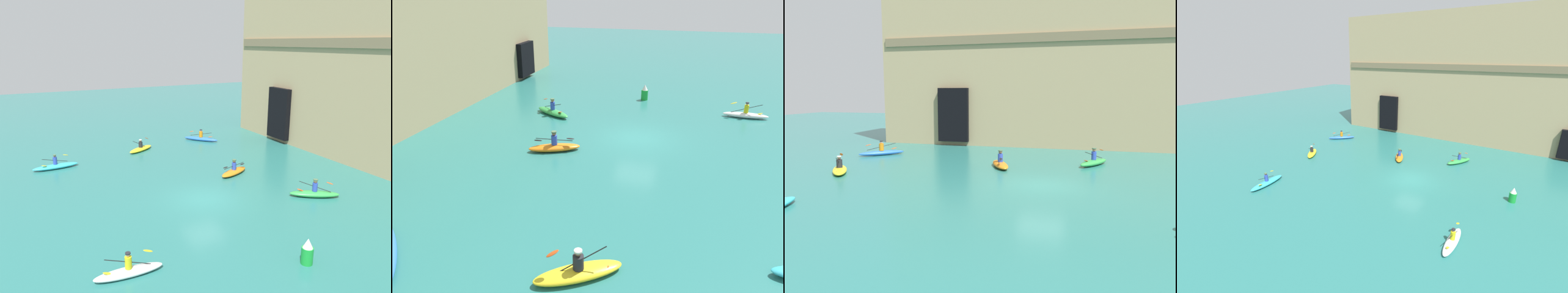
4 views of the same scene
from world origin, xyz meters
TOP-DOWN VIEW (x-y plane):
  - ground_plane at (0.00, 0.00)m, footprint 120.00×120.00m
  - kayak_cyan at (-10.38, -7.66)m, footprint 1.15×3.50m
  - kayak_yellow at (-12.30, -0.11)m, footprint 2.30×2.89m
  - kayak_orange at (-3.15, 4.13)m, footprint 1.94×2.93m
  - kayak_green at (2.78, 6.48)m, footprint 2.27×3.10m
  - kayak_blue at (-13.16, 6.45)m, footprint 3.05×2.82m
  - kayak_white at (5.85, -6.61)m, footprint 0.72×3.01m
  - marker_buoy at (8.43, 0.78)m, footprint 0.54×0.54m

SIDE VIEW (x-z plane):
  - ground_plane at x=0.00m, z-range 0.00..0.00m
  - kayak_yellow at x=-12.30m, z-range -0.36..0.78m
  - kayak_cyan at x=-10.38m, z-range -0.35..0.78m
  - kayak_white at x=5.85m, z-range -0.33..0.78m
  - kayak_blue at x=-13.16m, z-range -0.33..0.80m
  - kayak_orange at x=-3.15m, z-range -0.34..0.81m
  - kayak_green at x=2.78m, z-range -0.35..0.84m
  - marker_buoy at x=8.43m, z-range -0.04..1.19m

